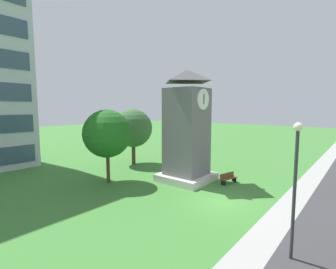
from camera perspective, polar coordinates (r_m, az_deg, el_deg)
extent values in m
plane|color=#3D7A33|center=(17.62, 12.31, -15.22)|extent=(160.00, 160.00, 0.00)
cube|color=#9E9E99|center=(16.43, 24.48, -17.27)|extent=(120.00, 1.60, 0.01)
cube|color=slate|center=(21.35, 4.38, -0.16)|extent=(3.09, 3.09, 8.08)
cube|color=beige|center=(22.07, 4.30, -9.85)|extent=(4.17, 4.17, 0.60)
pyramid|color=#555155|center=(21.39, 4.50, 13.48)|extent=(3.40, 3.40, 1.04)
cylinder|color=white|center=(20.35, 8.20, 8.15)|extent=(1.70, 0.12, 1.70)
cylinder|color=white|center=(22.56, 6.81, 7.97)|extent=(0.12, 1.70, 1.70)
cube|color=black|center=(20.32, 8.37, 8.58)|extent=(0.06, 0.09, 0.51)
cube|color=black|center=(20.31, 8.39, 8.15)|extent=(0.06, 0.03, 0.76)
cube|color=brown|center=(21.72, 14.03, -9.88)|extent=(1.86, 0.86, 0.06)
cube|color=brown|center=(21.79, 13.58, -9.18)|extent=(1.77, 0.44, 0.40)
cube|color=black|center=(21.24, 12.79, -10.84)|extent=(0.17, 0.44, 0.45)
cube|color=black|center=(22.34, 15.17, -10.06)|extent=(0.17, 0.44, 0.45)
cylinder|color=#333338|center=(11.70, 27.35, -12.74)|extent=(0.14, 0.14, 5.46)
sphere|color=#F2EFCC|center=(11.14, 28.09, 1.60)|extent=(0.36, 0.36, 0.36)
cylinder|color=#513823|center=(28.16, -8.04, -4.25)|extent=(0.43, 0.43, 2.64)
sphere|color=#355F31|center=(27.79, -8.13, 1.48)|extent=(4.29, 4.29, 4.29)
cylinder|color=#513823|center=(21.66, -13.81, -7.28)|extent=(0.30, 0.30, 2.83)
sphere|color=#20621E|center=(21.19, -14.00, 0.20)|extent=(4.05, 4.05, 4.05)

